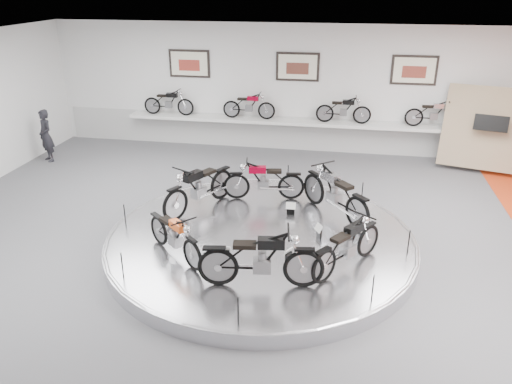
% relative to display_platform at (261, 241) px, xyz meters
% --- Properties ---
extents(floor, '(16.00, 16.00, 0.00)m').
position_rel_display_platform_xyz_m(floor, '(0.00, -0.30, -0.15)').
color(floor, '#555558').
rests_on(floor, ground).
extents(ceiling, '(16.00, 16.00, 0.00)m').
position_rel_display_platform_xyz_m(ceiling, '(0.00, -0.30, 3.85)').
color(ceiling, white).
rests_on(ceiling, wall_back).
extents(wall_back, '(16.00, 0.00, 16.00)m').
position_rel_display_platform_xyz_m(wall_back, '(0.00, 6.70, 1.85)').
color(wall_back, white).
rests_on(wall_back, floor).
extents(dado_band, '(15.68, 0.04, 1.10)m').
position_rel_display_platform_xyz_m(dado_band, '(0.00, 6.68, 0.40)').
color(dado_band, '#BCBCBA').
rests_on(dado_band, floor).
extents(display_platform, '(6.40, 6.40, 0.30)m').
position_rel_display_platform_xyz_m(display_platform, '(0.00, 0.00, 0.00)').
color(display_platform, silver).
rests_on(display_platform, floor).
extents(platform_rim, '(6.40, 6.40, 0.10)m').
position_rel_display_platform_xyz_m(platform_rim, '(0.00, 0.00, 0.12)').
color(platform_rim, '#B2B2BA').
rests_on(platform_rim, display_platform).
extents(shelf, '(11.00, 0.55, 0.10)m').
position_rel_display_platform_xyz_m(shelf, '(0.00, 6.40, 0.85)').
color(shelf, silver).
rests_on(shelf, wall_back).
extents(poster_left, '(1.35, 0.06, 0.88)m').
position_rel_display_platform_xyz_m(poster_left, '(-3.50, 6.66, 2.55)').
color(poster_left, white).
rests_on(poster_left, wall_back).
extents(poster_center, '(1.35, 0.06, 0.88)m').
position_rel_display_platform_xyz_m(poster_center, '(0.00, 6.66, 2.55)').
color(poster_center, white).
rests_on(poster_center, wall_back).
extents(poster_right, '(1.35, 0.06, 0.88)m').
position_rel_display_platform_xyz_m(poster_right, '(3.50, 6.66, 2.55)').
color(poster_right, white).
rests_on(poster_right, wall_back).
extents(display_panel, '(2.56, 1.52, 2.30)m').
position_rel_display_platform_xyz_m(display_panel, '(5.60, 5.80, 1.10)').
color(display_panel, '#9B7E62').
rests_on(display_panel, floor).
extents(shelf_bike_a, '(1.22, 0.43, 0.73)m').
position_rel_display_platform_xyz_m(shelf_bike_a, '(-4.20, 6.40, 1.27)').
color(shelf_bike_a, black).
rests_on(shelf_bike_a, shelf).
extents(shelf_bike_b, '(1.22, 0.43, 0.73)m').
position_rel_display_platform_xyz_m(shelf_bike_b, '(-1.50, 6.40, 1.27)').
color(shelf_bike_b, maroon).
rests_on(shelf_bike_b, shelf).
extents(shelf_bike_c, '(1.22, 0.43, 0.73)m').
position_rel_display_platform_xyz_m(shelf_bike_c, '(1.50, 6.40, 1.27)').
color(shelf_bike_c, black).
rests_on(shelf_bike_c, shelf).
extents(shelf_bike_d, '(1.22, 0.43, 0.73)m').
position_rel_display_platform_xyz_m(shelf_bike_d, '(4.20, 6.40, 1.27)').
color(shelf_bike_d, '#B3B3B8').
rests_on(shelf_bike_d, shelf).
extents(bike_a, '(1.77, 1.88, 1.13)m').
position_rel_display_platform_xyz_m(bike_a, '(1.46, 1.21, 0.71)').
color(bike_a, '#B3B3B8').
rests_on(bike_a, display_platform).
extents(bike_b, '(1.72, 0.84, 0.97)m').
position_rel_display_platform_xyz_m(bike_b, '(-0.24, 1.84, 0.64)').
color(bike_b, maroon).
rests_on(bike_b, display_platform).
extents(bike_c, '(1.48, 1.99, 1.12)m').
position_rel_display_platform_xyz_m(bike_c, '(-1.60, 1.01, 0.71)').
color(bike_c, black).
rests_on(bike_c, display_platform).
extents(bike_d, '(1.54, 1.43, 0.92)m').
position_rel_display_platform_xyz_m(bike_d, '(-1.46, -1.14, 0.61)').
color(bike_d, '#D04A12').
rests_on(bike_d, display_platform).
extents(bike_e, '(1.92, 0.91, 1.09)m').
position_rel_display_platform_xyz_m(bike_e, '(0.32, -1.84, 0.69)').
color(bike_e, black).
rests_on(bike_e, display_platform).
extents(bike_f, '(1.45, 1.69, 0.98)m').
position_rel_display_platform_xyz_m(bike_f, '(1.77, -1.00, 0.64)').
color(bike_f, black).
rests_on(bike_f, display_platform).
extents(visitor, '(0.70, 0.65, 1.61)m').
position_rel_display_platform_xyz_m(visitor, '(-7.40, 4.20, 0.65)').
color(visitor, black).
rests_on(visitor, floor).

